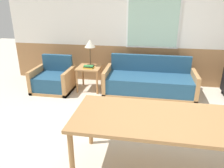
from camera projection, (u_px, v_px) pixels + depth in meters
The scene contains 8 objects.
ground_plane at pixel (153, 150), 3.04m from camera, with size 16.00×16.00×0.00m, color beige.
wall_back at pixel (157, 28), 4.96m from camera, with size 7.20×0.09×2.70m.
couch at pixel (149, 83), 4.82m from camera, with size 1.96×0.83×0.78m.
armchair at pixel (54, 80), 4.95m from camera, with size 0.86×0.74×0.76m.
side_table at pixel (89, 71), 4.93m from camera, with size 0.52×0.52×0.54m.
table_lamp at pixel (90, 45), 4.80m from camera, with size 0.24×0.24×0.59m.
book_stack at pixel (89, 67), 4.80m from camera, with size 0.24×0.18×0.06m.
dining_table at pixel (170, 123), 2.43m from camera, with size 2.19×0.89×0.74m.
Camera 1 is at (-0.13, -2.56, 1.96)m, focal length 35.00 mm.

